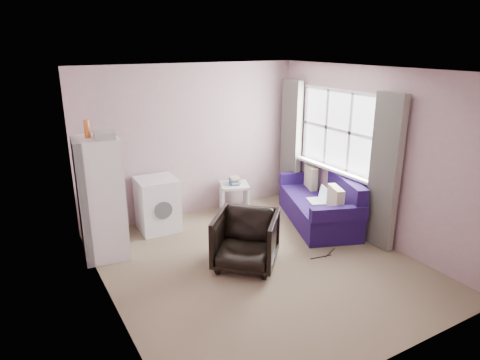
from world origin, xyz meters
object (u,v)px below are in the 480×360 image
at_px(sofa, 322,204).
at_px(fridge, 101,198).
at_px(washing_machine, 157,203).
at_px(armchair, 246,238).
at_px(side_table, 234,196).

bearing_deg(sofa, fridge, -169.06).
distance_m(fridge, washing_machine, 1.11).
bearing_deg(fridge, armchair, -32.37).
height_order(washing_machine, side_table, washing_machine).
height_order(fridge, washing_machine, fridge).
relative_size(washing_machine, sofa, 0.41).
height_order(fridge, side_table, fridge).
relative_size(armchair, washing_machine, 0.96).
relative_size(fridge, sofa, 0.93).
bearing_deg(side_table, washing_machine, -179.27).
bearing_deg(sofa, armchair, -140.00).
relative_size(side_table, sofa, 0.31).
distance_m(side_table, sofa, 1.48).
height_order(armchair, side_table, armchair).
xyz_separation_m(fridge, washing_machine, (0.92, 0.47, -0.41)).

